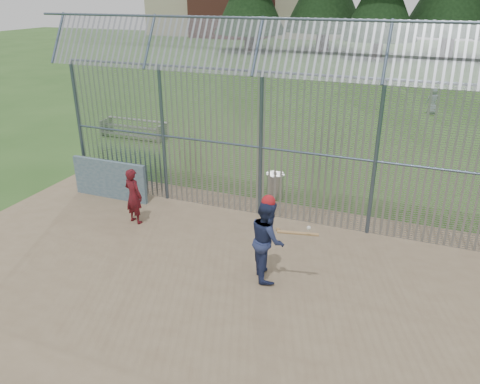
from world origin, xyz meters
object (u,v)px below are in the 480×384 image
at_px(batter, 267,240).
at_px(onlooker, 134,196).
at_px(trash_can, 275,185).
at_px(bleacher, 134,128).
at_px(dugout_wall, 110,179).

distance_m(batter, onlooker, 4.36).
relative_size(batter, trash_can, 2.24).
relative_size(batter, bleacher, 0.61).
distance_m(batter, bleacher, 11.95).
bearing_deg(onlooker, dugout_wall, -20.85).
bearing_deg(bleacher, onlooker, -56.31).
xyz_separation_m(dugout_wall, batter, (5.80, -2.31, 0.32)).
relative_size(onlooker, trash_can, 1.89).
distance_m(dugout_wall, onlooker, 1.97).
bearing_deg(onlooker, batter, 178.50).
distance_m(dugout_wall, trash_can, 5.03).
distance_m(trash_can, bleacher, 8.49).
bearing_deg(dugout_wall, onlooker, -35.06).
height_order(batter, bleacher, batter).
relative_size(dugout_wall, bleacher, 0.83).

